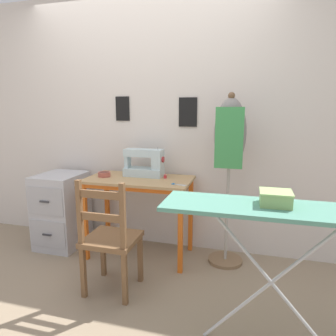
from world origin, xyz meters
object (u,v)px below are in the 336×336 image
(sewing_machine, at_px, (146,164))
(filing_cabinet, at_px, (62,210))
(thread_spool_near_machine, at_px, (165,177))
(storage_box, at_px, (276,198))
(wooden_chair, at_px, (110,240))
(ironing_board, at_px, (276,215))
(fabric_bowl, at_px, (104,174))
(dress_form, at_px, (230,146))
(scissors, at_px, (177,184))

(sewing_machine, bearing_deg, filing_cabinet, -172.69)
(thread_spool_near_machine, distance_m, storage_box, 1.32)
(sewing_machine, height_order, filing_cabinet, sewing_machine)
(filing_cabinet, bearing_deg, wooden_chair, -35.99)
(ironing_board, bearing_deg, sewing_machine, 137.63)
(sewing_machine, distance_m, fabric_bowl, 0.42)
(dress_form, bearing_deg, ironing_board, -71.46)
(fabric_bowl, xyz_separation_m, thread_spool_near_machine, (0.60, 0.07, -0.00))
(thread_spool_near_machine, xyz_separation_m, filing_cabinet, (-1.12, -0.06, -0.41))
(wooden_chair, bearing_deg, scissors, 50.76)
(wooden_chair, height_order, filing_cabinet, wooden_chair)
(fabric_bowl, xyz_separation_m, filing_cabinet, (-0.52, 0.01, -0.42))
(storage_box, bearing_deg, fabric_bowl, 150.06)
(sewing_machine, distance_m, dress_form, 0.83)
(wooden_chair, bearing_deg, fabric_bowl, 119.71)
(sewing_machine, relative_size, storage_box, 2.24)
(thread_spool_near_machine, distance_m, ironing_board, 1.34)
(fabric_bowl, relative_size, dress_form, 0.08)
(scissors, relative_size, ironing_board, 0.11)
(sewing_machine, relative_size, fabric_bowl, 3.28)
(sewing_machine, relative_size, wooden_chair, 0.42)
(fabric_bowl, relative_size, wooden_chair, 0.13)
(sewing_machine, xyz_separation_m, wooden_chair, (-0.03, -0.75, -0.47))
(ironing_board, bearing_deg, fabric_bowl, 149.24)
(sewing_machine, relative_size, ironing_board, 0.31)
(sewing_machine, bearing_deg, scissors, -34.35)
(fabric_bowl, distance_m, thread_spool_near_machine, 0.60)
(fabric_bowl, bearing_deg, ironing_board, -30.76)
(fabric_bowl, height_order, wooden_chair, wooden_chair)
(storage_box, bearing_deg, ironing_board, -78.29)
(wooden_chair, bearing_deg, dress_form, 40.63)
(wooden_chair, xyz_separation_m, dress_form, (0.83, 0.71, 0.67))
(fabric_bowl, distance_m, wooden_chair, 0.80)
(fabric_bowl, height_order, dress_form, dress_form)
(ironing_board, bearing_deg, wooden_chair, 166.30)
(thread_spool_near_machine, xyz_separation_m, ironing_board, (0.92, -0.98, 0.05))
(thread_spool_near_machine, bearing_deg, filing_cabinet, -176.91)
(scissors, height_order, storage_box, storage_box)
(scissors, relative_size, wooden_chair, 0.15)
(scissors, bearing_deg, ironing_board, -45.69)
(filing_cabinet, bearing_deg, fabric_bowl, -1.60)
(filing_cabinet, bearing_deg, thread_spool_near_machine, 3.09)
(wooden_chair, distance_m, ironing_board, 1.27)
(scissors, distance_m, storage_box, 1.07)
(dress_form, relative_size, ironing_board, 1.23)
(storage_box, bearing_deg, scissors, 135.29)
(dress_form, bearing_deg, storage_box, -71.23)
(scissors, distance_m, wooden_chair, 0.73)
(wooden_chair, bearing_deg, ironing_board, -13.70)
(filing_cabinet, height_order, storage_box, storage_box)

